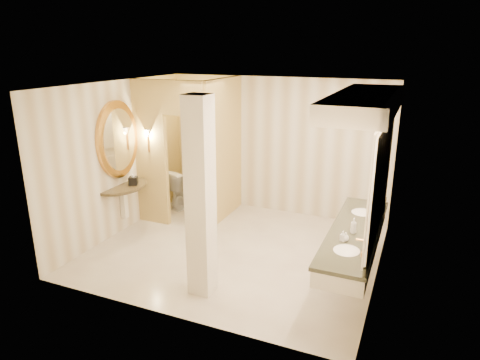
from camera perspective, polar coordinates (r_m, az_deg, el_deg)
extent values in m
plane|color=#EFE6CE|center=(7.24, -0.56, -9.26)|extent=(4.50, 4.50, 0.00)
plane|color=white|center=(6.49, -0.64, 12.56)|extent=(4.50, 4.50, 0.00)
cube|color=silver|center=(8.55, 4.81, 4.52)|extent=(4.50, 0.02, 2.70)
cube|color=silver|center=(5.07, -9.75, -4.83)|extent=(4.50, 0.02, 2.70)
cube|color=silver|center=(7.89, -15.76, 2.82)|extent=(0.02, 4.00, 2.70)
cube|color=silver|center=(6.23, 18.73, -1.30)|extent=(0.02, 4.00, 2.70)
cube|color=#DBCE72|center=(8.16, -2.22, 3.94)|extent=(0.10, 1.50, 2.70)
cube|color=#DBCE72|center=(8.08, -11.76, 3.45)|extent=(0.65, 0.10, 2.70)
cube|color=#DBCE72|center=(7.51, -7.61, 10.77)|extent=(0.80, 0.10, 0.60)
cube|color=white|center=(7.97, -4.05, 1.35)|extent=(0.27, 0.78, 2.10)
cylinder|color=gold|center=(7.98, -12.13, 4.73)|extent=(0.03, 0.03, 0.30)
cone|color=white|center=(7.94, -12.22, 6.14)|extent=(0.14, 0.14, 0.14)
cube|color=white|center=(6.10, 15.00, -7.61)|extent=(0.60, 2.51, 0.24)
cube|color=black|center=(6.05, 15.09, -6.57)|extent=(0.64, 2.55, 0.05)
cube|color=black|center=(6.00, 17.80, -6.31)|extent=(0.03, 2.51, 0.10)
ellipsoid|color=white|center=(5.45, 13.98, -9.50)|extent=(0.40, 0.44, 0.15)
cylinder|color=gold|center=(5.37, 16.20, -8.55)|extent=(0.03, 0.03, 0.22)
ellipsoid|color=white|center=(6.69, 15.96, -4.50)|extent=(0.40, 0.44, 0.15)
cylinder|color=gold|center=(6.62, 17.77, -3.67)|extent=(0.03, 0.03, 0.22)
cube|color=white|center=(5.74, 18.46, 0.85)|extent=(0.03, 2.51, 1.40)
cube|color=white|center=(5.60, 16.50, 9.95)|extent=(0.75, 2.71, 0.22)
cylinder|color=black|center=(7.97, -15.62, -0.78)|extent=(1.04, 1.04, 0.05)
cube|color=white|center=(8.04, -15.22, -2.85)|extent=(0.10, 0.10, 0.60)
cylinder|color=gold|center=(7.74, -16.01, 5.19)|extent=(0.07, 1.04, 1.04)
cylinder|color=white|center=(7.72, -15.78, 5.18)|extent=(0.02, 0.84, 0.84)
cube|color=white|center=(5.58, -5.30, -2.55)|extent=(0.31, 0.31, 2.70)
cube|color=black|center=(7.87, -14.04, -0.11)|extent=(0.19, 0.19, 0.15)
imported|color=white|center=(9.04, -7.41, -1.08)|extent=(0.65, 0.89, 0.81)
imported|color=beige|center=(5.63, 13.56, -7.26)|extent=(0.07, 0.07, 0.14)
imported|color=silver|center=(5.64, 13.88, -7.35)|extent=(0.11, 0.11, 0.12)
imported|color=#C6B28C|center=(5.88, 14.90, -5.90)|extent=(0.08, 0.08, 0.21)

